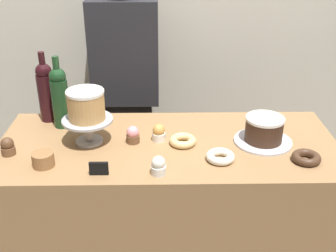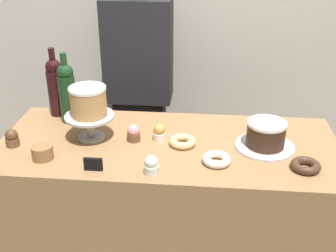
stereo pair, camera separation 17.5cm
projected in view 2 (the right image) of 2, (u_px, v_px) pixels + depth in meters
The scene contains 18 objects.
back_wall at pixel (183, 9), 2.40m from camera, with size 6.00×0.05×2.60m.
display_counter at pixel (168, 229), 1.99m from camera, with size 1.43×0.61×0.92m.
cake_stand_pedestal at pixel (90, 123), 1.79m from camera, with size 0.21×0.21×0.11m.
white_layer_cake at pixel (88, 101), 1.75m from camera, with size 0.15×0.15×0.12m.
silver_serving_platter at pixel (264, 146), 1.75m from camera, with size 0.24×0.24×0.01m.
chocolate_round_cake at pixel (266, 133), 1.73m from camera, with size 0.16×0.16×0.11m.
wine_bottle_dark_red at pixel (56, 86), 1.98m from camera, with size 0.08×0.08×0.33m.
wine_bottle_green at pixel (67, 92), 1.91m from camera, with size 0.08×0.08×0.33m.
cupcake_vanilla at pixel (151, 165), 1.56m from camera, with size 0.06×0.06×0.07m.
cupcake_strawberry at pixel (134, 133), 1.79m from camera, with size 0.06×0.06×0.07m.
cupcake_caramel at pixel (159, 132), 1.79m from camera, with size 0.06×0.06×0.07m.
cupcake_chocolate at pixel (12, 138), 1.75m from camera, with size 0.06×0.06×0.07m.
donut_sugar at pixel (217, 159), 1.63m from camera, with size 0.11×0.11×0.03m.
donut_glazed at pixel (182, 141), 1.76m from camera, with size 0.11×0.11×0.03m.
donut_chocolate at pixel (306, 166), 1.59m from camera, with size 0.11×0.11×0.03m.
cookie_stack at pixel (42, 152), 1.66m from camera, with size 0.08×0.08×0.05m.
price_sign_chalkboard at pixel (93, 164), 1.58m from camera, with size 0.07×0.01×0.05m.
barista_figure at pixel (140, 99), 2.41m from camera, with size 0.36×0.22×1.60m.
Camera 2 is at (0.15, -1.56, 1.77)m, focal length 45.47 mm.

